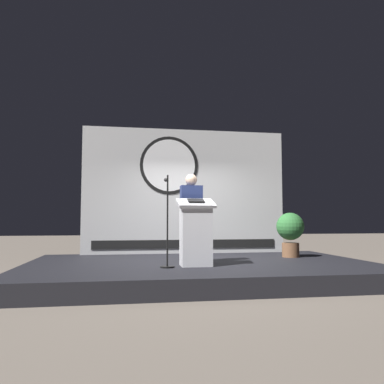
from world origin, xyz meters
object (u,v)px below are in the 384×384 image
object	(u,v)px
speaker_person	(191,217)
potted_plant	(290,230)
podium	(196,233)
microphone_stand	(167,235)

from	to	relation	value
speaker_person	potted_plant	xyz separation A→B (m)	(2.26, 0.69, -0.27)
podium	speaker_person	world-z (taller)	speaker_person
podium	speaker_person	size ratio (longest dim) A/B	0.71
microphone_stand	speaker_person	bearing A→B (deg)	49.16
speaker_person	potted_plant	world-z (taller)	speaker_person
podium	potted_plant	xyz separation A→B (m)	(2.26, 1.17, 0.00)
podium	potted_plant	distance (m)	2.54
podium	microphone_stand	size ratio (longest dim) A/B	0.76
podium	microphone_stand	distance (m)	0.52
podium	microphone_stand	world-z (taller)	microphone_stand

